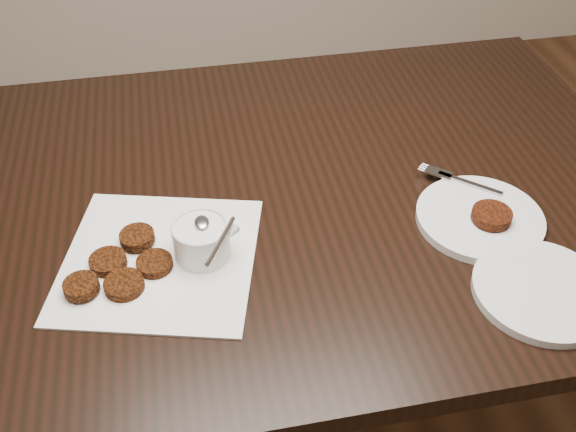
% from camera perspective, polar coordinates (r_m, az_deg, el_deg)
% --- Properties ---
extents(table, '(1.51, 0.97, 0.75)m').
position_cam_1_polar(table, '(1.48, -2.11, -9.07)').
color(table, black).
rests_on(table, floor).
extents(napkin, '(0.38, 0.38, 0.00)m').
position_cam_1_polar(napkin, '(1.10, -11.11, -3.69)').
color(napkin, white).
rests_on(napkin, table).
extents(sauce_ramekin, '(0.14, 0.14, 0.13)m').
position_cam_1_polar(sauce_ramekin, '(1.05, -7.70, -0.79)').
color(sauce_ramekin, white).
rests_on(sauce_ramekin, napkin).
extents(patty_cluster, '(0.22, 0.22, 0.02)m').
position_cam_1_polar(patty_cluster, '(1.08, -14.17, -4.58)').
color(patty_cluster, '#5E270C').
rests_on(patty_cluster, napkin).
extents(plate_with_patty, '(0.31, 0.31, 0.03)m').
position_cam_1_polar(plate_with_patty, '(1.19, 16.40, 0.12)').
color(plate_with_patty, silver).
rests_on(plate_with_patty, table).
extents(plate_empty, '(0.27, 0.27, 0.02)m').
position_cam_1_polar(plate_empty, '(1.10, 21.21, -6.06)').
color(plate_empty, silver).
rests_on(plate_empty, table).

